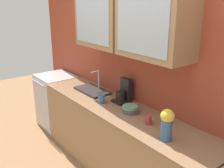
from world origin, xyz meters
name	(u,v)px	position (x,y,z in m)	size (l,w,h in m)	color
back_wall_unit	(138,48)	(0.00, 0.29, 1.57)	(4.72, 0.47, 2.89)	#993D28
counter	(118,142)	(0.00, 0.00, 0.45)	(2.63, 0.60, 0.91)	#93704C
sink_faucet	(92,90)	(-0.63, 0.06, 0.93)	(0.51, 0.28, 0.28)	#2D2D30
bowl_stack	(130,109)	(0.19, 0.03, 0.95)	(0.19, 0.19, 0.08)	#4C4C54
vase	(167,123)	(0.82, -0.11, 1.07)	(0.12, 0.12, 0.29)	#33598C
cup_near_sink	(102,99)	(-0.24, -0.06, 0.96)	(0.12, 0.08, 0.10)	#38608C
cup_near_bowls	(148,120)	(0.51, -0.02, 0.96)	(0.11, 0.07, 0.10)	#993838
dishwasher	(57,101)	(-1.64, 0.00, 0.45)	(0.61, 0.59, 0.91)	#ADAFB5
coffee_maker	(124,93)	(-0.10, 0.17, 1.02)	(0.17, 0.20, 0.29)	black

